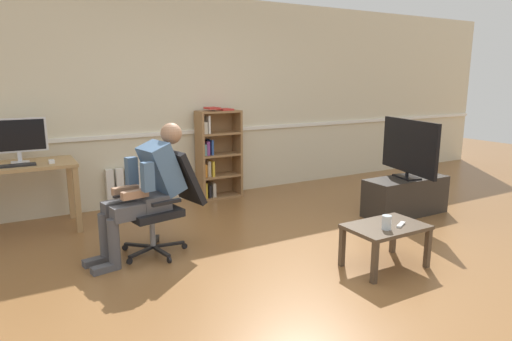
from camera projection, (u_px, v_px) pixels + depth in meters
ground_plane at (289, 266)px, 3.90m from camera, size 18.00×18.00×0.00m
back_wall at (180, 100)px, 5.88m from camera, size 12.00×0.13×2.70m
computer_desk at (19, 175)px, 4.64m from camera, size 1.11×0.64×0.76m
imac_monitor at (17, 137)px, 4.63m from camera, size 0.57×0.14×0.47m
keyboard at (16, 165)px, 4.48m from camera, size 0.38×0.12×0.02m
computer_mouse at (52, 161)px, 4.66m from camera, size 0.06×0.10×0.03m
bookshelf at (216, 155)px, 6.06m from camera, size 0.60×0.29×1.26m
radiator at (139, 186)px, 5.70m from camera, size 0.82×0.08×0.52m
office_chair at (166, 198)px, 4.19m from camera, size 0.81×0.63×0.97m
person_seated at (147, 187)px, 4.04m from camera, size 0.98×0.48×1.23m
tv_stand at (405, 196)px, 5.36m from camera, size 1.08×0.40×0.46m
tv_screen at (409, 148)px, 5.23m from camera, size 0.29×1.02×0.70m
coffee_table at (386, 231)px, 3.84m from camera, size 0.69×0.46×0.38m
drinking_glass at (387, 222)px, 3.71m from camera, size 0.08×0.08×0.12m
spare_remote at (401, 225)px, 3.81m from camera, size 0.15×0.10×0.02m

